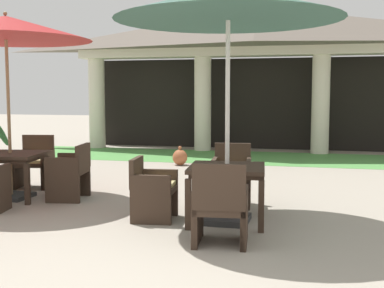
{
  "coord_description": "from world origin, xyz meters",
  "views": [
    {
      "loc": [
        1.55,
        -4.77,
        1.61
      ],
      "look_at": [
        -0.28,
        2.6,
        0.85
      ],
      "focal_mm": 47.6,
      "sensor_mm": 36.0,
      "label": 1
    }
  ],
  "objects_px": {
    "patio_table_mid_left": "(10,159)",
    "patio_chair_mid_left_east": "(70,172)",
    "patio_chair_near_foreground_west": "(152,190)",
    "patio_umbrella_mid_left": "(6,29)",
    "patio_table_near_foreground": "(227,173)",
    "patio_umbrella_near_foreground": "(228,5)",
    "patio_chair_mid_left_north": "(34,164)",
    "patio_chair_near_foreground_south": "(220,208)",
    "terracotta_urn": "(180,157)",
    "patio_chair_near_foreground_north": "(232,177)"
  },
  "relations": [
    {
      "from": "patio_table_mid_left",
      "to": "patio_chair_mid_left_east",
      "type": "height_order",
      "value": "patio_chair_mid_left_east"
    },
    {
      "from": "patio_chair_mid_left_east",
      "to": "patio_table_mid_left",
      "type": "bearing_deg",
      "value": 90.0
    },
    {
      "from": "patio_chair_near_foreground_west",
      "to": "patio_umbrella_mid_left",
      "type": "distance_m",
      "value": 3.42
    },
    {
      "from": "patio_table_near_foreground",
      "to": "patio_umbrella_near_foreground",
      "type": "bearing_deg",
      "value": -104.04
    },
    {
      "from": "patio_umbrella_near_foreground",
      "to": "patio_chair_near_foreground_west",
      "type": "relative_size",
      "value": 3.71
    },
    {
      "from": "patio_chair_mid_left_north",
      "to": "patio_chair_mid_left_east",
      "type": "height_order",
      "value": "patio_chair_mid_left_north"
    },
    {
      "from": "patio_chair_near_foreground_south",
      "to": "terracotta_urn",
      "type": "height_order",
      "value": "patio_chair_near_foreground_south"
    },
    {
      "from": "patio_umbrella_near_foreground",
      "to": "patio_table_mid_left",
      "type": "relative_size",
      "value": 2.72
    },
    {
      "from": "patio_table_near_foreground",
      "to": "patio_chair_near_foreground_north",
      "type": "xyz_separation_m",
      "value": [
        -0.1,
        0.95,
        -0.2
      ]
    },
    {
      "from": "patio_chair_mid_left_east",
      "to": "terracotta_urn",
      "type": "distance_m",
      "value": 4.04
    },
    {
      "from": "patio_chair_mid_left_north",
      "to": "patio_umbrella_mid_left",
      "type": "bearing_deg",
      "value": 90.0
    },
    {
      "from": "terracotta_urn",
      "to": "patio_chair_near_foreground_west",
      "type": "bearing_deg",
      "value": -78.82
    },
    {
      "from": "patio_chair_mid_left_east",
      "to": "terracotta_urn",
      "type": "relative_size",
      "value": 1.95
    },
    {
      "from": "terracotta_urn",
      "to": "patio_chair_near_foreground_north",
      "type": "bearing_deg",
      "value": -64.63
    },
    {
      "from": "patio_umbrella_near_foreground",
      "to": "patio_umbrella_mid_left",
      "type": "xyz_separation_m",
      "value": [
        -3.48,
        0.64,
        -0.1
      ]
    },
    {
      "from": "patio_chair_mid_left_east",
      "to": "patio_table_near_foreground",
      "type": "bearing_deg",
      "value": -116.99
    },
    {
      "from": "patio_chair_near_foreground_south",
      "to": "patio_chair_mid_left_east",
      "type": "distance_m",
      "value": 3.19
    },
    {
      "from": "patio_chair_near_foreground_south",
      "to": "patio_chair_mid_left_east",
      "type": "bearing_deg",
      "value": 140.52
    },
    {
      "from": "patio_chair_mid_left_east",
      "to": "patio_umbrella_near_foreground",
      "type": "bearing_deg",
      "value": -116.99
    },
    {
      "from": "patio_chair_near_foreground_north",
      "to": "terracotta_urn",
      "type": "height_order",
      "value": "patio_chair_near_foreground_north"
    },
    {
      "from": "patio_umbrella_near_foreground",
      "to": "patio_chair_near_foreground_north",
      "type": "bearing_deg",
      "value": 95.93
    },
    {
      "from": "patio_table_mid_left",
      "to": "patio_chair_mid_left_north",
      "type": "relative_size",
      "value": 1.22
    },
    {
      "from": "patio_chair_near_foreground_north",
      "to": "patio_umbrella_near_foreground",
      "type": "bearing_deg",
      "value": 90.0
    },
    {
      "from": "patio_chair_near_foreground_south",
      "to": "terracotta_urn",
      "type": "relative_size",
      "value": 2.08
    },
    {
      "from": "patio_chair_near_foreground_west",
      "to": "patio_chair_near_foreground_south",
      "type": "relative_size",
      "value": 0.88
    },
    {
      "from": "patio_table_near_foreground",
      "to": "patio_chair_mid_left_east",
      "type": "relative_size",
      "value": 1.2
    },
    {
      "from": "patio_chair_mid_left_north",
      "to": "terracotta_urn",
      "type": "distance_m",
      "value": 3.65
    },
    {
      "from": "patio_umbrella_near_foreground",
      "to": "patio_table_mid_left",
      "type": "height_order",
      "value": "patio_umbrella_near_foreground"
    },
    {
      "from": "patio_table_near_foreground",
      "to": "patio_chair_mid_left_north",
      "type": "distance_m",
      "value": 3.97
    },
    {
      "from": "patio_umbrella_near_foreground",
      "to": "patio_chair_near_foreground_west",
      "type": "height_order",
      "value": "patio_umbrella_near_foreground"
    },
    {
      "from": "patio_table_near_foreground",
      "to": "patio_umbrella_near_foreground",
      "type": "distance_m",
      "value": 2.05
    },
    {
      "from": "patio_umbrella_mid_left",
      "to": "terracotta_urn",
      "type": "bearing_deg",
      "value": 69.27
    },
    {
      "from": "patio_chair_near_foreground_north",
      "to": "patio_chair_mid_left_east",
      "type": "bearing_deg",
      "value": -2.41
    },
    {
      "from": "patio_umbrella_near_foreground",
      "to": "patio_chair_mid_left_north",
      "type": "height_order",
      "value": "patio_umbrella_near_foreground"
    },
    {
      "from": "patio_umbrella_near_foreground",
      "to": "patio_chair_near_foreground_south",
      "type": "bearing_deg",
      "value": -84.07
    },
    {
      "from": "patio_chair_near_foreground_south",
      "to": "patio_table_mid_left",
      "type": "height_order",
      "value": "patio_chair_near_foreground_south"
    },
    {
      "from": "patio_umbrella_near_foreground",
      "to": "patio_table_near_foreground",
      "type": "bearing_deg",
      "value": 75.96
    },
    {
      "from": "patio_table_mid_left",
      "to": "patio_umbrella_mid_left",
      "type": "relative_size",
      "value": 0.38
    },
    {
      "from": "patio_table_near_foreground",
      "to": "terracotta_urn",
      "type": "bearing_deg",
      "value": 111.82
    },
    {
      "from": "patio_chair_near_foreground_west",
      "to": "patio_table_mid_left",
      "type": "bearing_deg",
      "value": -112.29
    },
    {
      "from": "patio_umbrella_near_foreground",
      "to": "terracotta_urn",
      "type": "distance_m",
      "value": 5.72
    },
    {
      "from": "patio_table_mid_left",
      "to": "terracotta_urn",
      "type": "distance_m",
      "value": 4.44
    },
    {
      "from": "patio_chair_near_foreground_north",
      "to": "patio_chair_mid_left_north",
      "type": "distance_m",
      "value": 3.59
    },
    {
      "from": "patio_umbrella_near_foreground",
      "to": "terracotta_urn",
      "type": "relative_size",
      "value": 6.8
    },
    {
      "from": "patio_table_near_foreground",
      "to": "patio_chair_near_foreground_north",
      "type": "distance_m",
      "value": 0.98
    },
    {
      "from": "patio_umbrella_near_foreground",
      "to": "patio_umbrella_mid_left",
      "type": "relative_size",
      "value": 1.04
    },
    {
      "from": "patio_chair_near_foreground_west",
      "to": "patio_chair_near_foreground_north",
      "type": "distance_m",
      "value": 1.35
    },
    {
      "from": "patio_chair_near_foreground_west",
      "to": "terracotta_urn",
      "type": "relative_size",
      "value": 1.83
    },
    {
      "from": "patio_umbrella_mid_left",
      "to": "patio_chair_mid_left_east",
      "type": "distance_m",
      "value": 2.34
    },
    {
      "from": "patio_chair_near_foreground_west",
      "to": "terracotta_urn",
      "type": "xyz_separation_m",
      "value": [
        -0.96,
        4.88,
        -0.2
      ]
    }
  ]
}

